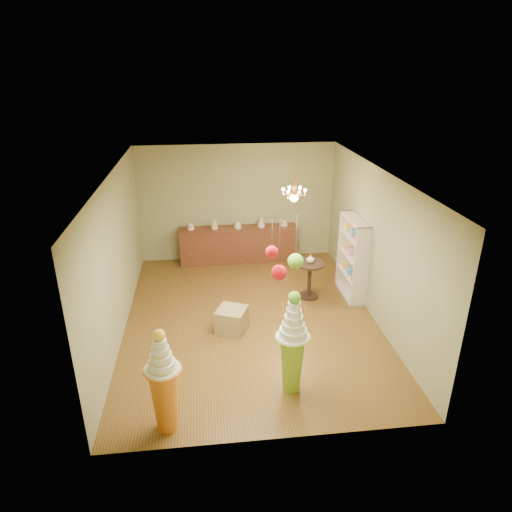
{
  "coord_description": "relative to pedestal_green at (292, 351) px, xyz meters",
  "views": [
    {
      "loc": [
        -0.84,
        -8.03,
        4.85
      ],
      "look_at": [
        0.11,
        0.0,
        1.39
      ],
      "focal_mm": 32.0,
      "sensor_mm": 36.0,
      "label": 1
    }
  ],
  "objects": [
    {
      "name": "vase",
      "position": [
        0.98,
        3.03,
        0.2
      ],
      "size": [
        0.21,
        0.21,
        0.18
      ],
      "primitive_type": "imported",
      "rotation": [
        0.0,
        0.0,
        -0.19
      ],
      "color": "beige",
      "rests_on": "round_table"
    },
    {
      "name": "floor",
      "position": [
        -0.42,
        2.23,
        -0.73
      ],
      "size": [
        6.5,
        6.5,
        0.0
      ],
      "primitive_type": "plane",
      "color": "brown",
      "rests_on": "ground"
    },
    {
      "name": "burlap_riser",
      "position": [
        -0.82,
        1.82,
        -0.49
      ],
      "size": [
        0.7,
        0.7,
        0.48
      ],
      "primitive_type": "cube",
      "rotation": [
        0.0,
        0.0,
        -0.41
      ],
      "color": "#917E4F",
      "rests_on": "floor"
    },
    {
      "name": "pedestal_green",
      "position": [
        0.0,
        0.0,
        0.0
      ],
      "size": [
        0.66,
        0.66,
        1.76
      ],
      "rotation": [
        0.0,
        0.0,
        -0.34
      ],
      "color": "#83AD26",
      "rests_on": "floor"
    },
    {
      "name": "chandelier",
      "position": [
        0.6,
        3.2,
        1.57
      ],
      "size": [
        0.65,
        0.65,
        0.85
      ],
      "rotation": [
        0.0,
        0.0,
        -0.26
      ],
      "color": "#DC884D",
      "rests_on": "ceiling"
    },
    {
      "name": "sideboard",
      "position": [
        -0.42,
        5.2,
        -0.25
      ],
      "size": [
        3.04,
        0.54,
        1.16
      ],
      "color": "#582B1B",
      "rests_on": "floor"
    },
    {
      "name": "wall_front",
      "position": [
        -0.42,
        -1.02,
        0.77
      ],
      "size": [
        5.0,
        0.04,
        3.0
      ],
      "primitive_type": "cube",
      "color": "gray",
      "rests_on": "ground"
    },
    {
      "name": "shelving_unit",
      "position": [
        1.92,
        3.03,
        0.17
      ],
      "size": [
        0.33,
        1.2,
        1.8
      ],
      "color": "beige",
      "rests_on": "floor"
    },
    {
      "name": "wall_right",
      "position": [
        2.08,
        2.23,
        0.77
      ],
      "size": [
        0.04,
        6.5,
        3.0
      ],
      "primitive_type": "cube",
      "color": "gray",
      "rests_on": "ground"
    },
    {
      "name": "ceiling",
      "position": [
        -0.42,
        2.23,
        2.27
      ],
      "size": [
        6.5,
        6.5,
        0.0
      ],
      "primitive_type": "plane",
      "rotation": [
        3.14,
        0.0,
        0.0
      ],
      "color": "white",
      "rests_on": "ground"
    },
    {
      "name": "pom_red_right",
      "position": [
        -0.37,
        -0.18,
        1.75
      ],
      "size": [
        0.17,
        0.17,
        0.61
      ],
      "color": "#3F392D",
      "rests_on": "ceiling"
    },
    {
      "name": "pom_red_left",
      "position": [
        -0.27,
        -0.19,
        1.45
      ],
      "size": [
        0.22,
        0.22,
        0.93
      ],
      "color": "#3F392D",
      "rests_on": "ceiling"
    },
    {
      "name": "wall_left",
      "position": [
        -2.92,
        2.23,
        0.77
      ],
      "size": [
        0.04,
        6.5,
        3.0
      ],
      "primitive_type": "cube",
      "color": "gray",
      "rests_on": "ground"
    },
    {
      "name": "pom_green_mid",
      "position": [
        0.0,
        0.03,
        1.5
      ],
      "size": [
        0.23,
        0.23,
        0.89
      ],
      "color": "#3F392D",
      "rests_on": "ceiling"
    },
    {
      "name": "wall_back",
      "position": [
        -0.42,
        5.48,
        0.77
      ],
      "size": [
        5.0,
        0.04,
        3.0
      ],
      "primitive_type": "cube",
      "color": "gray",
      "rests_on": "ground"
    },
    {
      "name": "pedestal_orange",
      "position": [
        -1.92,
        -0.62,
        -0.07
      ],
      "size": [
        0.65,
        0.65,
        1.64
      ],
      "rotation": [
        0.0,
        0.0,
        -0.41
      ],
      "color": "orange",
      "rests_on": "floor"
    },
    {
      "name": "round_table",
      "position": [
        0.98,
        3.03,
        -0.19
      ],
      "size": [
        0.67,
        0.67,
        0.83
      ],
      "rotation": [
        0.0,
        0.0,
        0.04
      ],
      "color": "black",
      "rests_on": "floor"
    }
  ]
}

